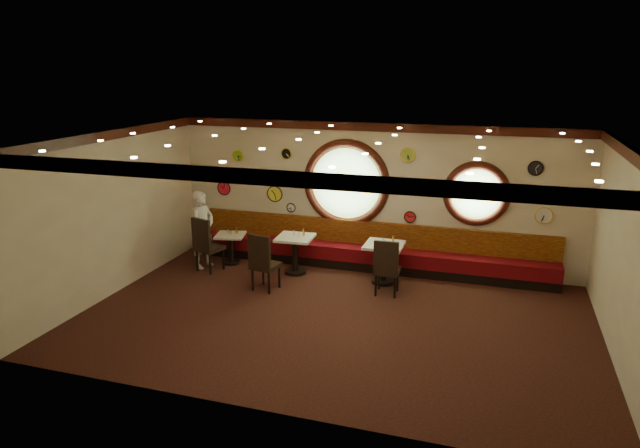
{
  "coord_description": "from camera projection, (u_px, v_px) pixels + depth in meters",
  "views": [
    {
      "loc": [
        2.6,
        -9.02,
        4.39
      ],
      "look_at": [
        -0.52,
        0.8,
        1.5
      ],
      "focal_mm": 32.0,
      "sensor_mm": 36.0,
      "label": 1
    }
  ],
  "objects": [
    {
      "name": "banquette_seat",
      "position": [
        368.0,
        254.0,
        12.62
      ],
      "size": [
        8.0,
        0.55,
        0.3
      ],
      "primitive_type": "cube",
      "color": "#57070F",
      "rests_on": "banquette_base"
    },
    {
      "name": "wall_front",
      "position": [
        267.0,
        299.0,
        7.03
      ],
      "size": [
        9.0,
        0.02,
        3.2
      ],
      "primitive_type": "cube",
      "color": "beige",
      "rests_on": "floor"
    },
    {
      "name": "condiment_b_salt",
      "position": [
        294.0,
        233.0,
        12.29
      ],
      "size": [
        0.04,
        0.04,
        0.11
      ],
      "primitive_type": "cylinder",
      "color": "silver",
      "rests_on": "table_b"
    },
    {
      "name": "wall_left",
      "position": [
        113.0,
        213.0,
        11.09
      ],
      "size": [
        0.02,
        6.0,
        3.2
      ],
      "primitive_type": "cube",
      "color": "beige",
      "rests_on": "floor"
    },
    {
      "name": "banquette_back",
      "position": [
        371.0,
        234.0,
        12.71
      ],
      "size": [
        8.0,
        0.1,
        0.55
      ],
      "primitive_type": "cube",
      "color": "#5C1107",
      "rests_on": "wall_back"
    },
    {
      "name": "condiment_a_pepper",
      "position": [
        231.0,
        232.0,
        12.84
      ],
      "size": [
        0.03,
        0.03,
        0.09
      ],
      "primitive_type": "cylinder",
      "color": "silver",
      "rests_on": "table_a"
    },
    {
      "name": "wall_right",
      "position": [
        625.0,
        259.0,
        8.47
      ],
      "size": [
        0.02,
        6.0,
        3.2
      ],
      "primitive_type": "cube",
      "color": "beige",
      "rests_on": "floor"
    },
    {
      "name": "table_c",
      "position": [
        384.0,
        258.0,
        11.74
      ],
      "size": [
        0.77,
        0.77,
        0.85
      ],
      "color": "black",
      "rests_on": "floor"
    },
    {
      "name": "wall_clock_1",
      "position": [
        435.0,
        184.0,
        12.01
      ],
      "size": [
        0.22,
        0.03,
        0.22
      ],
      "primitive_type": "cylinder",
      "rotation": [
        1.57,
        0.0,
        0.0
      ],
      "color": "#E0C24A",
      "rests_on": "wall_back"
    },
    {
      "name": "condiment_b_bottle",
      "position": [
        304.0,
        232.0,
        12.27
      ],
      "size": [
        0.05,
        0.05,
        0.16
      ],
      "primitive_type": "cylinder",
      "color": "gold",
      "rests_on": "table_b"
    },
    {
      "name": "chair_a",
      "position": [
        205.0,
        241.0,
        12.34
      ],
      "size": [
        0.64,
        0.64,
        0.76
      ],
      "rotation": [
        0.0,
        0.0,
        -0.29
      ],
      "color": "black",
      "rests_on": "floor"
    },
    {
      "name": "porthole_right_glass",
      "position": [
        476.0,
        194.0,
        11.84
      ],
      "size": [
        1.1,
        0.02,
        1.1
      ],
      "primitive_type": "cylinder",
      "rotation": [
        1.57,
        0.0,
        0.0
      ],
      "color": "#82AE68",
      "rests_on": "wall_back"
    },
    {
      "name": "chair_c",
      "position": [
        387.0,
        264.0,
        11.05
      ],
      "size": [
        0.49,
        0.49,
        0.71
      ],
      "rotation": [
        0.0,
        0.0,
        0.03
      ],
      "color": "black",
      "rests_on": "floor"
    },
    {
      "name": "wall_clock_0",
      "position": [
        224.0,
        188.0,
        13.56
      ],
      "size": [
        0.32,
        0.03,
        0.32
      ],
      "primitive_type": "cylinder",
      "rotation": [
        1.57,
        0.0,
        0.0
      ],
      "color": "red",
      "rests_on": "wall_back"
    },
    {
      "name": "molding_left",
      "position": [
        107.0,
        135.0,
        10.67
      ],
      "size": [
        0.1,
        6.0,
        0.18
      ],
      "primitive_type": "cube",
      "color": "#351009",
      "rests_on": "wall_back"
    },
    {
      "name": "wall_back",
      "position": [
        373.0,
        196.0,
        12.54
      ],
      "size": [
        9.0,
        0.02,
        3.2
      ],
      "primitive_type": "cube",
      "color": "beige",
      "rests_on": "floor"
    },
    {
      "name": "waiter",
      "position": [
        203.0,
        230.0,
        12.62
      ],
      "size": [
        0.54,
        0.7,
        1.72
      ],
      "primitive_type": "imported",
      "rotation": [
        0.0,
        0.0,
        1.35
      ],
      "color": "white",
      "rests_on": "floor"
    },
    {
      "name": "table_a",
      "position": [
        231.0,
        245.0,
        12.93
      ],
      "size": [
        0.75,
        0.75,
        0.69
      ],
      "color": "black",
      "rests_on": "floor"
    },
    {
      "name": "molding_front",
      "position": [
        265.0,
        178.0,
        6.67
      ],
      "size": [
        9.0,
        0.1,
        0.18
      ],
      "primitive_type": "cube",
      "color": "#351009",
      "rests_on": "wall_back"
    },
    {
      "name": "condiment_b_pepper",
      "position": [
        299.0,
        235.0,
        12.21
      ],
      "size": [
        0.03,
        0.03,
        0.09
      ],
      "primitive_type": "cylinder",
      "color": "silver",
      "rests_on": "table_b"
    },
    {
      "name": "molding_back",
      "position": [
        374.0,
        127.0,
        12.08
      ],
      "size": [
        9.0,
        0.1,
        0.18
      ],
      "primitive_type": "cube",
      "color": "#351009",
      "rests_on": "wall_back"
    },
    {
      "name": "table_b",
      "position": [
        295.0,
        250.0,
        12.3
      ],
      "size": [
        0.8,
        0.8,
        0.83
      ],
      "color": "black",
      "rests_on": "floor"
    },
    {
      "name": "condiment_c_salt",
      "position": [
        383.0,
        241.0,
        11.69
      ],
      "size": [
        0.04,
        0.04,
        0.11
      ],
      "primitive_type": "cylinder",
      "color": "silver",
      "rests_on": "table_c"
    },
    {
      "name": "banquette_base",
      "position": [
        368.0,
        264.0,
        12.68
      ],
      "size": [
        8.0,
        0.55,
        0.2
      ],
      "primitive_type": "cube",
      "color": "black",
      "rests_on": "floor"
    },
    {
      "name": "wall_clock_9",
      "position": [
        408.0,
        155.0,
        12.03
      ],
      "size": [
        0.3,
        0.03,
        0.3
      ],
      "primitive_type": "cylinder",
      "rotation": [
        1.57,
        0.0,
        0.0
      ],
      "color": "#95B538",
      "rests_on": "wall_back"
    },
    {
      "name": "wall_clock_8",
      "position": [
        536.0,
        168.0,
        11.32
      ],
      "size": [
        0.28,
        0.03,
        0.28
      ],
      "primitive_type": "cylinder",
      "rotation": [
        1.57,
        0.0,
        0.0
      ],
      "color": "black",
      "rests_on": "wall_back"
    },
    {
      "name": "floor",
      "position": [
        334.0,
        318.0,
        10.22
      ],
      "size": [
        9.0,
        6.0,
        0.0
      ],
      "primitive_type": "cube",
      "color": "black",
      "rests_on": "ground"
    },
    {
      "name": "porthole_right_frame",
      "position": [
        476.0,
        194.0,
        11.82
      ],
      "size": [
        1.38,
        0.18,
        1.38
      ],
      "primitive_type": "torus",
      "rotation": [
        1.57,
        0.0,
        0.0
      ],
      "color": "#351009",
      "rests_on": "wall_back"
    },
    {
      "name": "condiment_a_salt",
      "position": [
        228.0,
        231.0,
        12.92
      ],
      "size": [
        0.04,
        0.04,
        0.1
      ],
      "primitive_type": "cylinder",
      "color": "silver",
      "rests_on": "table_a"
    },
    {
      "name": "condiment_c_pepper",
      "position": [
        385.0,
        242.0,
        11.62
      ],
      "size": [
        0.03,
        0.03,
        0.09
      ],
      "primitive_type": "cylinder",
      "color": "#B9B8BD",
      "rests_on": "table_c"
    },
    {
      "name": "condiment_c_bottle",
      "position": [
        393.0,
        239.0,
        11.71
      ],
      "size": [
        0.05,
        0.05,
        0.15
      ],
      "primitive_type": "cylinder",
      "color": "#C8882F",
      "rests_on": "table_c"
    },
    {
      "name": "molding_right",
      "position": [
        636.0,
        158.0,
        8.08
      ],
      "size": [
        0.1,
        6.0,
        0.18
      ],
      "primitive_type": "cube",
      "color": "#351009",
      "rests_on": "wall_back"
    },
    {
      "name": "wall_clock_4",
      "position": [
        544.0,
        215.0,
        11.51
      ],
      "size": [
        0.34,
        0.03,
        0.34
      ],
      "primitive_type": "cylinder",
      "rotation": [
        1.57,
        0.0,
        0.0
      ],
      "color": "silver",
      "rests_on": "wall_back"
    },
    {
      "name": "chair_b",
      "position": [
        263.0,
        259.0,
        11.28
      ],
      "size": [
        0.58,
        0.58,
        0.73
      ],
      "rotation": [
        0.0,
        0.0,
        -0.18
      ],
      "color": "black",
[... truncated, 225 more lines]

